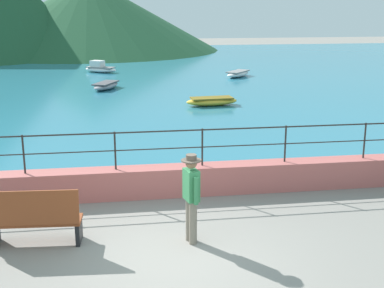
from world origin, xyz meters
name	(u,v)px	position (x,y,z in m)	size (l,w,h in m)	color
ground_plane	(176,257)	(0.00, 0.00, 0.00)	(120.00, 120.00, 0.00)	gray
promenade_wall	(160,181)	(0.00, 3.20, 0.35)	(20.00, 0.56, 0.70)	#BC605B
railing	(159,141)	(0.00, 3.20, 1.33)	(18.44, 0.04, 0.90)	#282623
lake_water	(128,73)	(0.00, 25.84, 0.03)	(64.00, 44.32, 0.06)	teal
hill_secondary	(89,14)	(-2.93, 43.77, 3.40)	(24.77, 24.77, 6.81)	#1E4C2D
bench_main	(35,218)	(-2.57, 0.86, 0.56)	(1.74, 0.68, 1.13)	brown
person_walking	(191,194)	(0.36, 0.57, 0.98)	(0.38, 0.56, 1.75)	slate
boat_1	(212,101)	(3.30, 13.93, 0.26)	(2.37, 1.08, 0.36)	gold
boat_2	(100,68)	(-1.77, 26.37, 0.33)	(2.42, 2.02, 0.76)	white
boat_4	(238,74)	(6.64, 22.89, 0.26)	(2.15, 2.35, 0.36)	white
boat_5	(106,85)	(-1.36, 19.27, 0.26)	(1.76, 2.47, 0.36)	gray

